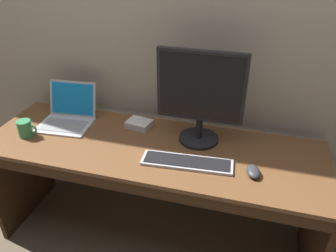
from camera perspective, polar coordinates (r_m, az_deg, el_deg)
name	(u,v)px	position (r m, az deg, el deg)	size (l,w,h in m)	color
ground_plane	(154,236)	(2.28, -2.40, -18.37)	(14.00, 14.00, 0.00)	brown
desk	(151,173)	(1.90, -2.88, -8.03)	(1.86, 0.61, 0.71)	brown
laptop_silver	(68,115)	(2.10, -16.86, 1.83)	(0.33, 0.32, 0.22)	silver
external_monitor	(200,95)	(1.72, 5.61, 5.38)	(0.46, 0.22, 0.52)	black
wired_keyboard	(187,162)	(1.68, 3.29, -6.24)	(0.47, 0.16, 0.02)	#BCBCC1
computer_mouse	(253,171)	(1.65, 14.45, -7.57)	(0.06, 0.10, 0.04)	#38383D
external_drive_box	(139,124)	(1.98, -4.97, 0.35)	(0.14, 0.11, 0.04)	silver
coffee_mug	(25,129)	(2.03, -23.32, -0.42)	(0.12, 0.08, 0.10)	#388E56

